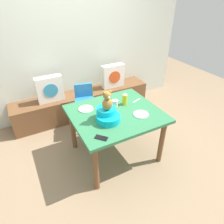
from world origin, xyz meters
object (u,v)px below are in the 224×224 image
Objects in this scene: pillow_floral_left at (50,89)px; teddy_bear at (107,101)px; pillow_floral_right at (113,76)px; dinner_plate_near at (141,114)px; book_stack at (87,90)px; dining_table at (115,119)px; coffee_mug at (115,103)px; cell_phone at (101,138)px; infant_seat_teal at (107,115)px; ketchup_bottle at (125,99)px; dinner_plate_far at (86,109)px; highchair at (85,102)px.

teddy_bear reaches higher than pillow_floral_left.
dinner_plate_near is (-0.36, -1.45, 0.07)m from pillow_floral_right.
dining_table reaches higher than book_stack.
pillow_floral_right is at bearing -2.17° from book_stack.
book_stack is 1.16m from coffee_mug.
infant_seat_teal is at bearing 10.19° from cell_phone.
teddy_bear is at bearing -148.34° from ketchup_bottle.
coffee_mug is at bearing 175.39° from ketchup_bottle.
dinner_plate_far is at bearing -74.69° from pillow_floral_left.
ketchup_bottle is at bearing -82.86° from book_stack.
dining_table is 5.81× the size of dinner_plate_near.
pillow_floral_right is 0.38× the size of dining_table.
ketchup_bottle is (-0.41, -1.11, 0.15)m from pillow_floral_right.
teddy_bear is 1.35× the size of ketchup_bottle.
dining_table is at bearing -39.21° from dinner_plate_far.
dinner_plate_far is (-0.14, 0.37, -0.07)m from infant_seat_teal.
dining_table is at bearing -93.41° from book_stack.
pillow_floral_left is at bearing 115.25° from dining_table.
book_stack is 1.39× the size of cell_phone.
dining_table is 4.65× the size of teddy_bear.
pillow_floral_left is 1.68m from dinner_plate_near.
teddy_bear reaches higher than dinner_plate_near.
dinner_plate_far is (-0.53, 0.13, -0.08)m from ketchup_bottle.
teddy_bear is (0.41, -1.36, 0.34)m from pillow_floral_left.
teddy_bear is 1.25× the size of dinner_plate_far.
coffee_mug is (-0.14, 0.01, -0.04)m from ketchup_bottle.
dinner_plate_far is (0.27, -0.99, 0.07)m from pillow_floral_left.
dining_table is at bearing 32.44° from infant_seat_teal.
ketchup_bottle is at bearing -54.17° from pillow_floral_left.
cell_phone is at bearing -102.41° from highchair.
dining_table is 0.85m from highchair.
infant_seat_teal is at bearing -148.39° from ketchup_bottle.
pillow_floral_right is 1.76× the size of teddy_bear.
book_stack is at bearing 65.42° from highchair.
pillow_floral_left is at bearing 106.89° from teddy_bear.
teddy_bear is at bearing -134.31° from coffee_mug.
pillow_floral_right is at bearing 59.38° from infant_seat_teal.
infant_seat_teal reaches higher than coffee_mug.
ketchup_bottle is (0.39, 0.24, -0.19)m from teddy_bear.
dining_table is at bearing -81.44° from highchair.
coffee_mug is 0.60× the size of dinner_plate_near.
dinner_plate_far is at bearing -108.68° from highchair.
pillow_floral_left reaches higher than dining_table.
book_stack is 1.00× the size of dinner_plate_far.
dining_table is at bearing -116.75° from pillow_floral_right.
highchair is (-0.12, 0.83, -0.12)m from dining_table.
infant_seat_teal reaches higher than dining_table.
dinner_plate_near is at bearing -11.69° from infant_seat_teal.
highchair is at bearing 86.92° from infant_seat_teal.
dinner_plate_near is (0.39, -1.03, 0.22)m from highchair.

